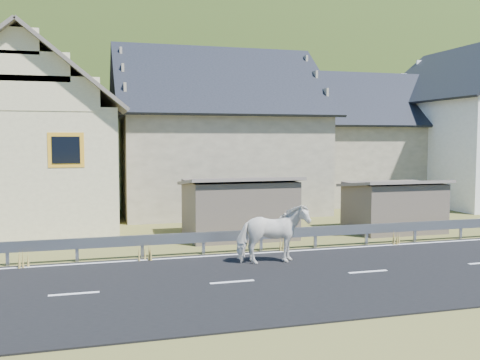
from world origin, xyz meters
name	(u,v)px	position (x,y,z in m)	size (l,w,h in m)	color
ground	(368,273)	(0.00, 0.00, 0.00)	(160.00, 160.00, 0.00)	#474A20
road	(368,272)	(0.00, 0.00, 0.02)	(60.00, 7.00, 0.04)	black
lane_markings	(368,272)	(0.00, 0.00, 0.04)	(60.00, 6.60, 0.01)	silver
guardrail	(315,232)	(0.00, 3.68, 0.56)	(28.10, 0.09, 0.75)	#93969B
shed_left	(239,209)	(-2.00, 6.50, 1.10)	(4.30, 3.30, 2.40)	#65594A
shed_right	(393,207)	(4.50, 6.00, 1.00)	(3.80, 2.90, 2.20)	#65594A
house_cream	(32,127)	(-10.00, 12.00, 4.36)	(7.80, 9.80, 8.30)	beige
house_stone_a	(214,124)	(-1.00, 15.00, 4.63)	(10.80, 9.80, 8.90)	tan
house_stone_b	(362,132)	(9.00, 17.00, 4.24)	(9.80, 8.80, 8.10)	tan
house_white	(476,118)	(15.00, 14.00, 5.06)	(8.80, 10.80, 9.70)	white
mountain	(127,205)	(5.00, 180.00, -20.00)	(440.00, 280.00, 260.00)	#273612
horse	(273,234)	(-2.27, 1.73, 0.94)	(2.14, 0.97, 1.80)	silver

